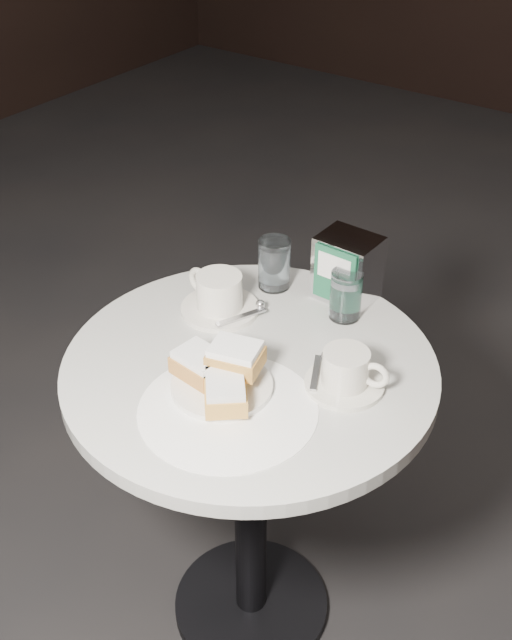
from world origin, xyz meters
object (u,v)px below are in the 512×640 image
(water_glass_right, at_px, (346,296))
(beignet_plate, at_px, (221,376))
(coffee_cup_right, at_px, (346,372))
(water_glass_left, at_px, (274,264))
(cafe_table, at_px, (250,440))
(coffee_cup_left, at_px, (219,296))
(napkin_dispenser, at_px, (347,268))

(water_glass_right, bearing_deg, beignet_plate, -100.40)
(coffee_cup_right, relative_size, water_glass_right, 1.65)
(water_glass_left, bearing_deg, cafe_table, -65.03)
(cafe_table, distance_m, coffee_cup_left, 0.30)
(beignet_plate, xyz_separation_m, coffee_cup_right, (0.17, 0.14, -0.00))
(cafe_table, bearing_deg, coffee_cup_left, 145.74)
(coffee_cup_right, height_order, water_glass_left, water_glass_left)
(cafe_table, relative_size, water_glass_right, 7.29)
(napkin_dispenser, bearing_deg, coffee_cup_right, -58.08)
(coffee_cup_left, height_order, napkin_dispenser, napkin_dispenser)
(cafe_table, bearing_deg, coffee_cup_right, 13.87)
(beignet_plate, relative_size, water_glass_right, 2.36)
(coffee_cup_right, distance_m, water_glass_left, 0.35)
(beignet_plate, height_order, water_glass_right, water_glass_right)
(napkin_dispenser, bearing_deg, coffee_cup_left, -131.75)
(coffee_cup_left, xyz_separation_m, coffee_cup_right, (0.33, -0.06, -0.00))
(coffee_cup_left, distance_m, water_glass_right, 0.25)
(coffee_cup_left, bearing_deg, coffee_cup_right, -1.55)
(coffee_cup_left, bearing_deg, water_glass_left, 83.69)
(beignet_plate, height_order, coffee_cup_right, beignet_plate)
(water_glass_right, bearing_deg, coffee_cup_right, -59.06)
(beignet_plate, bearing_deg, coffee_cup_left, 128.47)
(cafe_table, distance_m, water_glass_left, 0.37)
(coffee_cup_left, relative_size, water_glass_left, 1.65)
(cafe_table, height_order, napkin_dispenser, napkin_dispenser)
(beignet_plate, height_order, napkin_dispenser, napkin_dispenser)
(beignet_plate, relative_size, coffee_cup_left, 1.34)
(cafe_table, bearing_deg, water_glass_right, 74.21)
(coffee_cup_left, height_order, coffee_cup_right, coffee_cup_left)
(coffee_cup_right, distance_m, napkin_dispenser, 0.29)
(cafe_table, bearing_deg, water_glass_left, 114.97)
(coffee_cup_right, xyz_separation_m, water_glass_right, (-0.11, 0.19, 0.02))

